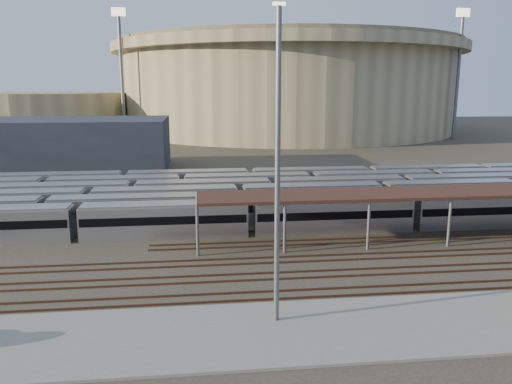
{
  "coord_description": "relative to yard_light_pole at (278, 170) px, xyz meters",
  "views": [
    {
      "loc": [
        -7.63,
        -45.48,
        16.33
      ],
      "look_at": [
        -1.06,
        12.0,
        3.94
      ],
      "focal_mm": 35.0,
      "sensor_mm": 36.0,
      "label": 1
    }
  ],
  "objects": [
    {
      "name": "subway_trains",
      "position": [
        2.44,
        31.94,
        -9.06
      ],
      "size": [
        127.14,
        23.9,
        3.6
      ],
      "color": "#AAAAAE",
      "rests_on": "ground"
    },
    {
      "name": "floodlight_0",
      "position": [
        -27.46,
        123.44,
        9.79
      ],
      "size": [
        4.0,
        1.0,
        38.4
      ],
      "color": "#5E5E63",
      "rests_on": "ground"
    },
    {
      "name": "floodlight_2",
      "position": [
        72.54,
        113.44,
        9.79
      ],
      "size": [
        4.0,
        1.0,
        38.4
      ],
      "color": "#5E5E63",
      "rests_on": "ground"
    },
    {
      "name": "secondary_arena",
      "position": [
        -57.46,
        143.44,
        -3.86
      ],
      "size": [
        56.0,
        56.0,
        14.0
      ],
      "primitive_type": "cylinder",
      "color": "tan",
      "rests_on": "ground"
    },
    {
      "name": "apron",
      "position": [
        -2.46,
        -1.56,
        -10.76
      ],
      "size": [
        50.0,
        9.0,
        0.2
      ],
      "primitive_type": "cube",
      "color": "gray",
      "rests_on": "ground"
    },
    {
      "name": "ground",
      "position": [
        2.54,
        13.44,
        -10.86
      ],
      "size": [
        420.0,
        420.0,
        0.0
      ],
      "primitive_type": "plane",
      "color": "#383026",
      "rests_on": "ground"
    },
    {
      "name": "stadium",
      "position": [
        27.54,
        153.44,
        5.62
      ],
      "size": [
        124.0,
        124.0,
        32.5
      ],
      "color": "tan",
      "rests_on": "ground"
    },
    {
      "name": "inspection_shed",
      "position": [
        24.54,
        17.44,
        -5.87
      ],
      "size": [
        60.3,
        6.0,
        5.3
      ],
      "color": "#5E5E63",
      "rests_on": "ground"
    },
    {
      "name": "floodlight_3",
      "position": [
        -7.46,
        173.44,
        9.79
      ],
      "size": [
        4.0,
        1.0,
        38.4
      ],
      "color": "#5E5E63",
      "rests_on": "ground"
    },
    {
      "name": "yard_light_pole",
      "position": [
        0.0,
        0.0,
        0.0
      ],
      "size": [
        0.82,
        0.36,
        21.14
      ],
      "color": "#5E5E63",
      "rests_on": "apron"
    },
    {
      "name": "service_building",
      "position": [
        -32.46,
        68.44,
        -5.86
      ],
      "size": [
        42.0,
        20.0,
        10.0
      ],
      "primitive_type": "cube",
      "color": "#1E232D",
      "rests_on": "ground"
    },
    {
      "name": "empty_tracks",
      "position": [
        2.54,
        8.44,
        -10.77
      ],
      "size": [
        170.0,
        9.62,
        0.18
      ],
      "color": "#4C3323",
      "rests_on": "ground"
    }
  ]
}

